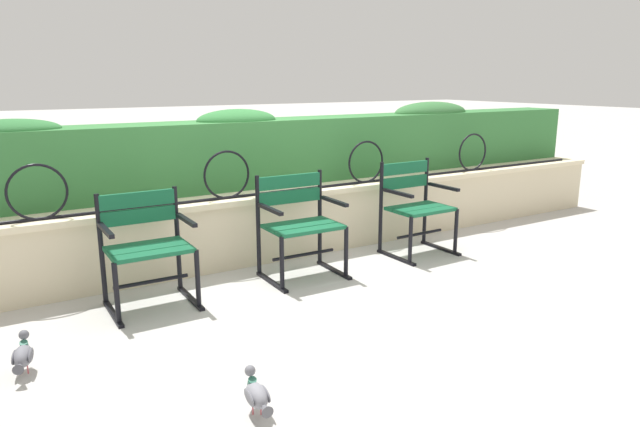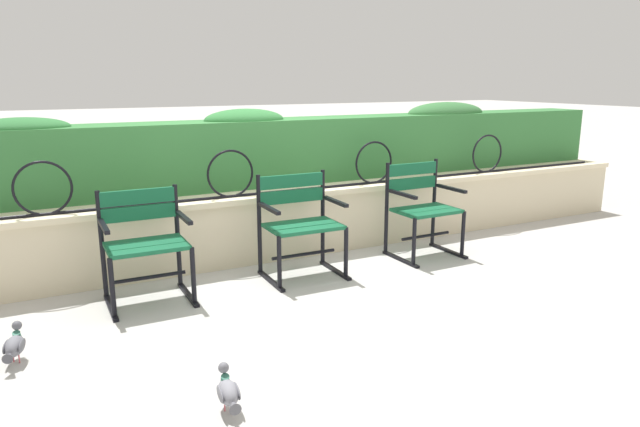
# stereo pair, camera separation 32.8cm
# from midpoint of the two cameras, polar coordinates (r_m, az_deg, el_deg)

# --- Properties ---
(ground_plane) EXTENTS (60.00, 60.00, 0.00)m
(ground_plane) POSITION_cam_midpoint_polar(r_m,az_deg,el_deg) (4.77, -1.55, -6.62)
(ground_plane) COLOR #B7B5AF
(stone_wall) EXTENTS (8.55, 0.41, 0.61)m
(stone_wall) POSITION_cam_midpoint_polar(r_m,az_deg,el_deg) (5.36, -5.85, -0.97)
(stone_wall) COLOR beige
(stone_wall) RESTS_ON ground
(iron_arch_fence) EXTENTS (7.98, 0.02, 0.42)m
(iron_arch_fence) POSITION_cam_midpoint_polar(r_m,az_deg,el_deg) (5.03, -9.95, 3.45)
(iron_arch_fence) COLOR black
(iron_arch_fence) RESTS_ON stone_wall
(hedge_row) EXTENTS (8.38, 0.49, 0.75)m
(hedge_row) POSITION_cam_midpoint_polar(r_m,az_deg,el_deg) (5.63, -7.51, 6.35)
(hedge_row) COLOR #387A3D
(hedge_row) RESTS_ON stone_wall
(park_chair_left) EXTENTS (0.61, 0.52, 0.83)m
(park_chair_left) POSITION_cam_midpoint_polar(r_m,az_deg,el_deg) (4.37, -19.02, -2.96)
(park_chair_left) COLOR #145B38
(park_chair_left) RESTS_ON ground
(park_chair_centre) EXTENTS (0.64, 0.53, 0.85)m
(park_chair_centre) POSITION_cam_midpoint_polar(r_m,az_deg,el_deg) (4.76, -4.09, -0.83)
(park_chair_centre) COLOR #145B38
(park_chair_centre) RESTS_ON ground
(park_chair_right) EXTENTS (0.61, 0.53, 0.87)m
(park_chair_right) POSITION_cam_midpoint_polar(r_m,az_deg,el_deg) (5.44, 7.76, 0.87)
(park_chair_right) COLOR #145B38
(park_chair_right) RESTS_ON ground
(pigeon_near_chairs) EXTENTS (0.12, 0.29, 0.22)m
(pigeon_near_chairs) POSITION_cam_midpoint_polar(r_m,az_deg,el_deg) (2.98, -9.61, -17.43)
(pigeon_near_chairs) COLOR gray
(pigeon_near_chairs) RESTS_ON ground
(pigeon_far_side) EXTENTS (0.14, 0.29, 0.22)m
(pigeon_far_side) POSITION_cam_midpoint_polar(r_m,az_deg,el_deg) (3.78, -29.80, -12.21)
(pigeon_far_side) COLOR slate
(pigeon_far_side) RESTS_ON ground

